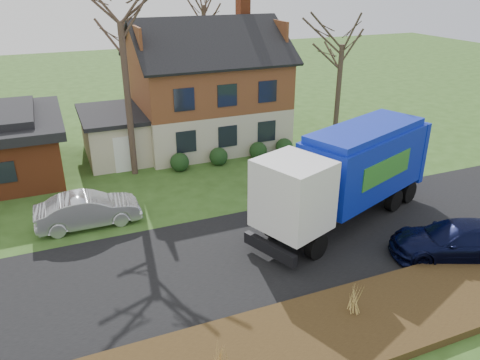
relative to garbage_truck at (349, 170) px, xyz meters
name	(u,v)px	position (x,y,z in m)	size (l,w,h in m)	color
ground	(272,249)	(-4.29, -1.07, -2.45)	(120.00, 120.00, 0.00)	#2F4D19
road	(272,249)	(-4.29, -1.07, -2.44)	(80.00, 7.00, 0.02)	black
mulch_verge	(346,327)	(-4.29, -6.37, -2.30)	(80.00, 3.50, 0.30)	#302010
main_house	(199,83)	(-2.81, 12.83, 1.58)	(12.95, 8.95, 9.26)	#BFB399
garbage_truck	(349,170)	(0.00, 0.00, 0.00)	(10.22, 6.03, 4.25)	black
silver_sedan	(88,210)	(-11.06, 3.96, -1.70)	(1.59, 4.57, 1.51)	#B9BCC2
navy_wagon	(457,241)	(2.21, -4.44, -1.70)	(2.12, 5.20, 1.51)	black
tree_front_east	(344,25)	(4.44, 7.82, 5.32)	(3.44, 3.44, 9.56)	#403426
grass_clump_west	(220,354)	(-8.62, -6.47, -1.73)	(0.32, 0.27, 0.85)	tan
grass_clump_mid	(356,298)	(-3.70, -5.98, -1.63)	(0.37, 0.30, 1.03)	tan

